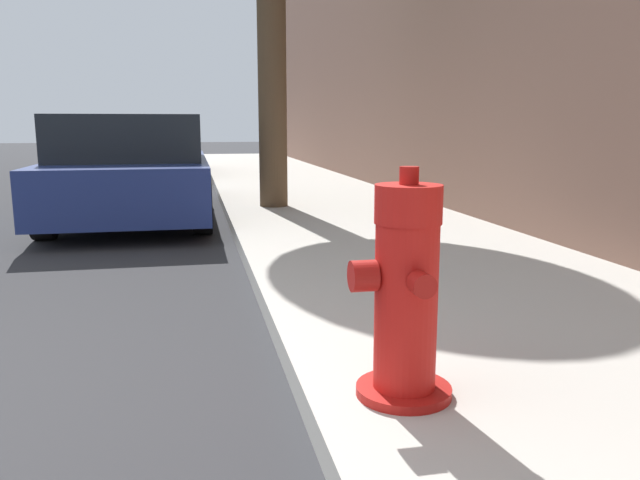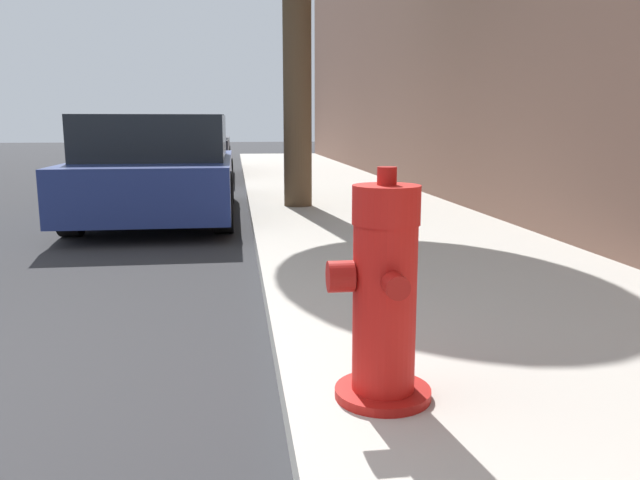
# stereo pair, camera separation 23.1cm
# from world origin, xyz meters

# --- Properties ---
(sidewalk_slab) EXTENTS (2.63, 40.00, 0.13)m
(sidewalk_slab) POSITION_xyz_m (3.25, 0.00, 0.06)
(sidewalk_slab) COLOR #B7B2A8
(sidewalk_slab) RESTS_ON ground_plane
(fire_hydrant) EXTENTS (0.39, 0.39, 0.86)m
(fire_hydrant) POSITION_xyz_m (2.29, 0.05, 0.52)
(fire_hydrant) COLOR #A91511
(fire_hydrant) RESTS_ON sidewalk_slab
(parked_car_near) EXTENTS (1.75, 4.03, 1.24)m
(parked_car_near) POSITION_xyz_m (0.86, 5.72, 0.61)
(parked_car_near) COLOR navy
(parked_car_near) RESTS_ON ground_plane
(parked_car_mid) EXTENTS (1.88, 4.20, 1.33)m
(parked_car_mid) POSITION_xyz_m (0.72, 11.60, 0.65)
(parked_car_mid) COLOR black
(parked_car_mid) RESTS_ON ground_plane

